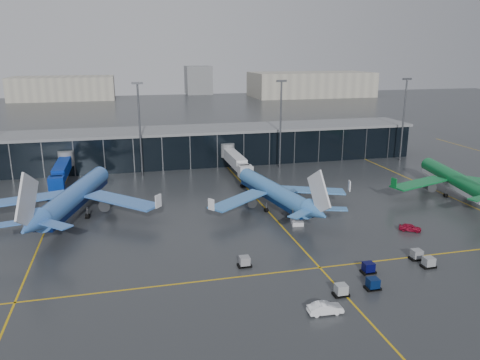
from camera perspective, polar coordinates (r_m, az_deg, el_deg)
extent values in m
plane|color=#282B2D|center=(86.92, -0.37, -7.11)|extent=(600.00, 600.00, 0.00)
cube|color=black|center=(144.13, -6.14, 4.01)|extent=(140.00, 16.00, 10.00)
cube|color=slate|center=(143.18, -6.20, 6.09)|extent=(142.00, 17.00, 0.80)
cylinder|color=#595B60|center=(135.55, -20.45, 2.48)|extent=(4.00, 4.00, 4.00)
cube|color=navy|center=(122.67, -21.07, 0.75)|extent=(3.00, 24.00, 3.00)
cylinder|color=#595B60|center=(116.28, -21.34, -1.64)|extent=(1.00, 1.00, 2.60)
cylinder|color=#595B60|center=(137.57, -1.51, 3.64)|extent=(4.00, 4.00, 4.00)
cube|color=silver|center=(124.90, -0.18, 2.05)|extent=(3.00, 24.00, 3.00)
cylinder|color=#595B60|center=(118.64, 0.67, -0.22)|extent=(1.00, 1.00, 2.60)
cylinder|color=#595B60|center=(129.82, -12.10, 5.86)|extent=(0.50, 0.50, 25.00)
cube|color=#595B60|center=(128.39, -12.42, 11.46)|extent=(3.00, 0.40, 0.60)
cylinder|color=#595B60|center=(136.91, 4.97, 6.63)|extent=(0.50, 0.50, 25.00)
cube|color=#595B60|center=(135.56, 5.09, 11.94)|extent=(3.00, 0.40, 0.60)
cylinder|color=#595B60|center=(154.39, 19.28, 6.83)|extent=(0.50, 0.50, 25.00)
cube|color=#595B60|center=(153.19, 19.71, 11.52)|extent=(3.00, 0.40, 0.60)
cube|color=#B2AD99|center=(366.22, 8.63, 11.46)|extent=(90.00, 42.00, 18.00)
cube|color=#B2AD99|center=(361.35, -20.72, 10.45)|extent=(70.00, 38.00, 16.00)
cube|color=#B2AD99|center=(383.26, -5.11, 12.04)|extent=(20.00, 20.00, 22.00)
cube|color=gold|center=(104.87, -22.08, -4.27)|extent=(0.30, 120.00, 0.02)
cube|color=gold|center=(107.47, 2.34, -2.63)|extent=(0.30, 120.00, 0.02)
cube|color=gold|center=(127.10, 22.23, -0.94)|extent=(0.30, 120.00, 0.02)
cube|color=gold|center=(76.88, 9.70, -10.48)|extent=(220.00, 0.30, 0.02)
cube|color=black|center=(76.79, 15.35, -10.73)|extent=(2.20, 1.50, 0.36)
cube|color=#040538|center=(76.46, 15.39, -10.21)|extent=(1.60, 1.50, 1.50)
cube|color=black|center=(81.65, 21.96, -9.71)|extent=(2.20, 1.50, 0.36)
cube|color=gray|center=(81.34, 22.02, -9.22)|extent=(1.60, 1.50, 1.50)
cube|color=black|center=(83.80, 20.69, -8.92)|extent=(2.20, 1.50, 0.36)
cube|color=gray|center=(83.50, 20.74, -8.44)|extent=(1.60, 1.50, 1.50)
cube|color=black|center=(69.40, 12.18, -13.47)|extent=(2.20, 1.50, 0.36)
cube|color=#959A9D|center=(69.04, 12.22, -12.91)|extent=(1.60, 1.50, 1.50)
cube|color=black|center=(76.14, 0.55, -10.37)|extent=(2.20, 1.50, 0.36)
cube|color=gray|center=(75.81, 0.55, -9.85)|extent=(1.60, 1.50, 1.50)
cube|color=black|center=(72.15, 15.85, -12.55)|extent=(2.20, 1.50, 0.36)
cube|color=#04153C|center=(71.80, 15.90, -12.01)|extent=(1.60, 1.50, 1.50)
cube|color=white|center=(94.36, 6.96, -5.10)|extent=(2.77, 3.56, 0.80)
cube|color=white|center=(93.71, 7.00, -4.02)|extent=(2.11, 3.09, 2.29)
imported|color=maroon|center=(95.76, 20.02, -5.46)|extent=(4.35, 3.62, 1.40)
imported|color=white|center=(64.55, 10.35, -15.12)|extent=(4.78, 1.80, 1.56)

